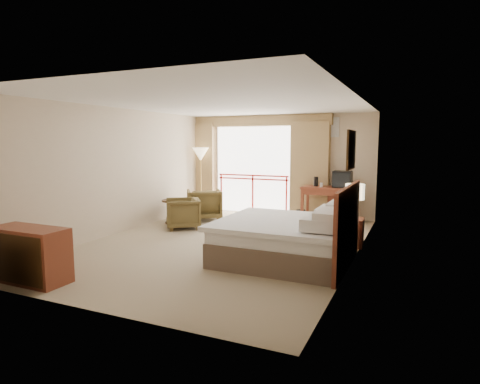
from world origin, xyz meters
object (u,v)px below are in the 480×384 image
at_px(table_lamp, 355,192).
at_px(side_table, 173,207).
at_px(tv, 342,179).
at_px(armchair_far, 204,219).
at_px(dresser, 29,255).
at_px(bed, 288,238).
at_px(wastebasket, 301,215).
at_px(floor_lamp, 201,157).
at_px(nightstand, 353,232).
at_px(desk, 330,194).
at_px(armchair_near, 183,228).

xyz_separation_m(table_lamp, side_table, (-4.36, 0.41, -0.63)).
xyz_separation_m(tv, armchair_far, (-3.30, -0.97, -1.07)).
bearing_deg(table_lamp, dresser, -134.72).
relative_size(bed, tv, 4.79).
bearing_deg(bed, table_lamp, 59.32).
height_order(bed, dresser, bed).
relative_size(table_lamp, wastebasket, 2.20).
distance_m(table_lamp, floor_lamp, 5.07).
distance_m(nightstand, armchair_far, 4.08).
height_order(desk, side_table, desk).
height_order(nightstand, dresser, dresser).
bearing_deg(dresser, desk, 60.04).
distance_m(armchair_far, dresser, 5.09).
bearing_deg(armchair_near, table_lamp, 54.68).
bearing_deg(armchair_far, desk, 164.94).
bearing_deg(side_table, armchair_near, -36.48).
height_order(bed, armchair_far, bed).
distance_m(table_lamp, desk, 2.39).
distance_m(armchair_far, floor_lamp, 1.98).
xyz_separation_m(table_lamp, desk, (-0.90, 2.18, -0.34)).
height_order(table_lamp, side_table, table_lamp).
xyz_separation_m(armchair_near, dresser, (-0.07, -3.94, 0.39)).
relative_size(bed, floor_lamp, 1.17).
distance_m(armchair_near, side_table, 0.78).
height_order(bed, wastebasket, bed).
distance_m(side_table, floor_lamp, 2.11).
relative_size(nightstand, wastebasket, 1.86).
bearing_deg(tv, wastebasket, -164.21).
bearing_deg(armchair_near, nightstand, 53.93).
bearing_deg(bed, wastebasket, 101.87).
relative_size(wastebasket, floor_lamp, 0.16).
bearing_deg(side_table, desk, 27.14).
relative_size(armchair_near, side_table, 1.34).
xyz_separation_m(bed, floor_lamp, (-3.70, 3.60, 1.19)).
relative_size(bed, armchair_far, 2.47).
distance_m(table_lamp, tv, 2.20).
distance_m(tv, wastebasket, 1.36).
xyz_separation_m(desk, armchair_far, (-3.00, -1.04, -0.68)).
xyz_separation_m(tv, side_table, (-3.76, -1.71, -0.68)).
distance_m(tv, dresser, 6.92).
distance_m(nightstand, tv, 2.39).
distance_m(table_lamp, armchair_far, 4.19).
distance_m(desk, armchair_far, 3.24).
xyz_separation_m(bed, side_table, (-3.50, 1.85, 0.02)).
bearing_deg(tv, side_table, -150.44).
xyz_separation_m(desk, armchair_near, (-2.92, -2.17, -0.68)).
distance_m(nightstand, side_table, 4.39).
bearing_deg(desk, nightstand, -66.46).
relative_size(table_lamp, side_table, 1.10).
bearing_deg(desk, armchair_far, -159.29).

